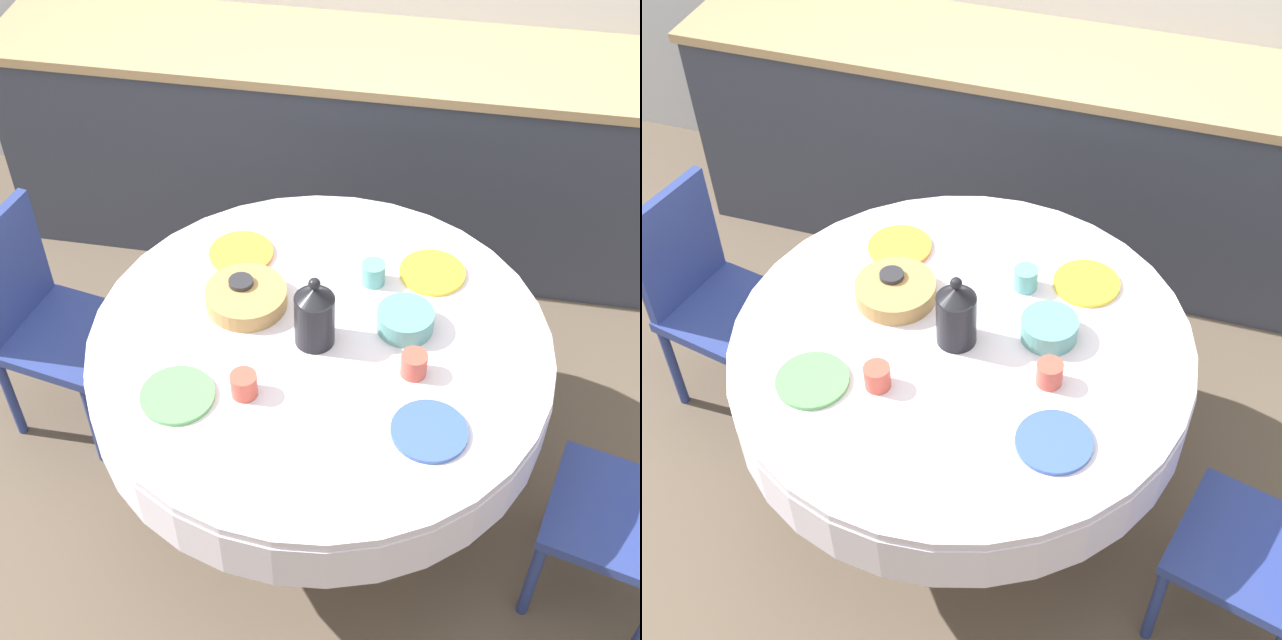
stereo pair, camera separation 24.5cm
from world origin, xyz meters
TOP-DOWN VIEW (x-y plane):
  - ground_plane at (0.00, 0.00)m, footprint 12.00×12.00m
  - kitchen_counter at (0.00, 1.43)m, footprint 3.24×0.64m
  - dining_table at (0.00, 0.00)m, footprint 1.42×1.42m
  - chair_right at (-1.03, 0.20)m, footprint 0.47×0.47m
  - plate_near_left at (-0.36, -0.29)m, footprint 0.21×0.21m
  - cup_near_left at (-0.17, -0.25)m, footprint 0.08×0.08m
  - plate_near_right at (0.36, -0.30)m, footprint 0.21×0.21m
  - cup_near_right at (0.29, -0.09)m, footprint 0.08×0.08m
  - plate_far_left at (-0.32, 0.33)m, footprint 0.21×0.21m
  - cup_far_left at (-0.27, 0.13)m, footprint 0.08×0.08m
  - plate_far_right at (0.31, 0.35)m, footprint 0.21×0.21m
  - cup_far_right at (0.12, 0.28)m, footprint 0.08×0.08m
  - coffee_carafe at (-0.01, -0.01)m, footprint 0.12×0.12m
  - bread_basket at (-0.25, 0.11)m, footprint 0.26×0.26m
  - fruit_bowl at (0.25, 0.09)m, footprint 0.17×0.17m

SIDE VIEW (x-z plane):
  - ground_plane at x=0.00m, z-range 0.00..0.00m
  - kitchen_counter at x=0.00m, z-range 0.00..0.95m
  - chair_right at x=-1.03m, z-range 0.05..0.94m
  - dining_table at x=0.00m, z-range 0.26..1.04m
  - plate_near_left at x=-0.36m, z-range 0.77..0.79m
  - plate_near_right at x=0.36m, z-range 0.77..0.79m
  - plate_far_left at x=-0.32m, z-range 0.77..0.79m
  - plate_far_right at x=0.31m, z-range 0.77..0.79m
  - bread_basket at x=-0.25m, z-range 0.77..0.83m
  - fruit_bowl at x=0.25m, z-range 0.77..0.84m
  - cup_near_left at x=-0.17m, z-range 0.77..0.85m
  - cup_near_right at x=0.29m, z-range 0.77..0.85m
  - cup_far_left at x=-0.27m, z-range 0.77..0.85m
  - cup_far_right at x=0.12m, z-range 0.77..0.85m
  - coffee_carafe at x=-0.01m, z-range 0.75..1.01m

